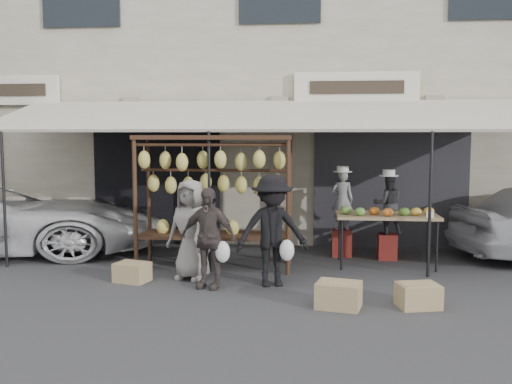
# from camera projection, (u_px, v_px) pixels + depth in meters

# --- Properties ---
(ground_plane) EXTENTS (90.00, 90.00, 0.00)m
(ground_plane) POSITION_uv_depth(u_px,v_px,m) (265.00, 293.00, 8.13)
(ground_plane) COLOR #2D2D30
(shophouse) EXTENTS (24.00, 6.15, 7.30)m
(shophouse) POSITION_uv_depth(u_px,v_px,m) (286.00, 78.00, 14.19)
(shophouse) COLOR beige
(shophouse) RESTS_ON ground_plane
(awning) EXTENTS (10.00, 2.35, 2.92)m
(awning) POSITION_uv_depth(u_px,v_px,m) (276.00, 116.00, 10.12)
(awning) COLOR beige
(awning) RESTS_ON ground_plane
(banana_rack) EXTENTS (2.60, 0.90, 2.24)m
(banana_rack) POSITION_uv_depth(u_px,v_px,m) (214.00, 176.00, 9.50)
(banana_rack) COLOR #3D2618
(banana_rack) RESTS_ON ground_plane
(produce_table) EXTENTS (1.70, 0.90, 1.04)m
(produce_table) POSITION_uv_depth(u_px,v_px,m) (387.00, 216.00, 9.65)
(produce_table) COLOR #A18360
(produce_table) RESTS_ON ground_plane
(vendor_left) EXTENTS (0.44, 0.32, 1.10)m
(vendor_left) POSITION_uv_depth(u_px,v_px,m) (342.00, 200.00, 10.47)
(vendor_left) COLOR gray
(vendor_left) RESTS_ON stool_left
(vendor_right) EXTENTS (0.55, 0.45, 1.08)m
(vendor_right) POSITION_uv_depth(u_px,v_px,m) (388.00, 204.00, 10.20)
(vendor_right) COLOR #2C2D30
(vendor_right) RESTS_ON stool_right
(customer_left) EXTENTS (0.88, 0.71, 1.56)m
(customer_left) POSITION_uv_depth(u_px,v_px,m) (191.00, 230.00, 8.82)
(customer_left) COLOR gray
(customer_left) RESTS_ON ground_plane
(customer_mid) EXTENTS (0.93, 0.56, 1.49)m
(customer_mid) POSITION_uv_depth(u_px,v_px,m) (208.00, 238.00, 8.33)
(customer_mid) COLOR #423937
(customer_mid) RESTS_ON ground_plane
(customer_right) EXTENTS (1.19, 0.86, 1.66)m
(customer_right) POSITION_uv_depth(u_px,v_px,m) (272.00, 231.00, 8.42)
(customer_right) COLOR black
(customer_right) RESTS_ON ground_plane
(stool_left) EXTENTS (0.44, 0.44, 0.50)m
(stool_left) POSITION_uv_depth(u_px,v_px,m) (342.00, 243.00, 10.55)
(stool_left) COLOR maroon
(stool_left) RESTS_ON ground_plane
(stool_right) EXTENTS (0.41, 0.41, 0.46)m
(stool_right) POSITION_uv_depth(u_px,v_px,m) (387.00, 247.00, 10.28)
(stool_right) COLOR maroon
(stool_right) RESTS_ON ground_plane
(crate_near_a) EXTENTS (0.64, 0.54, 0.34)m
(crate_near_a) POSITION_uv_depth(u_px,v_px,m) (339.00, 295.00, 7.42)
(crate_near_a) COLOR tan
(crate_near_a) RESTS_ON ground_plane
(crate_near_b) EXTENTS (0.60, 0.50, 0.31)m
(crate_near_b) POSITION_uv_depth(u_px,v_px,m) (418.00, 296.00, 7.43)
(crate_near_b) COLOR tan
(crate_near_b) RESTS_ON ground_plane
(crate_far) EXTENTS (0.57, 0.49, 0.29)m
(crate_far) POSITION_uv_depth(u_px,v_px,m) (132.00, 272.00, 8.72)
(crate_far) COLOR tan
(crate_far) RESTS_ON ground_plane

